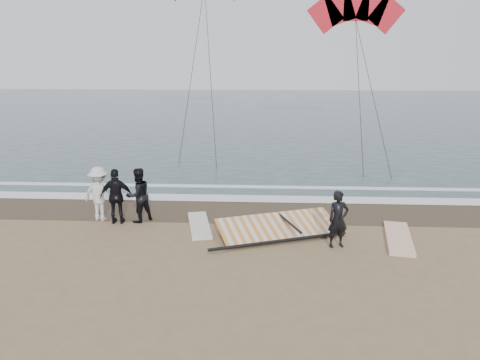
% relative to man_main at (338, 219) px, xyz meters
% --- Properties ---
extents(ground, '(120.00, 120.00, 0.00)m').
position_rel_man_main_xyz_m(ground, '(-1.80, -1.30, -0.88)').
color(ground, '#8C704C').
rests_on(ground, ground).
extents(sea, '(120.00, 54.00, 0.02)m').
position_rel_man_main_xyz_m(sea, '(-1.80, 31.70, -0.87)').
color(sea, '#233838').
rests_on(sea, ground).
extents(wet_sand, '(120.00, 2.80, 0.01)m').
position_rel_man_main_xyz_m(wet_sand, '(-1.80, 3.20, -0.88)').
color(wet_sand, '#4C3D2B').
rests_on(wet_sand, ground).
extents(foam_near, '(120.00, 0.90, 0.01)m').
position_rel_man_main_xyz_m(foam_near, '(-1.80, 4.60, -0.86)').
color(foam_near, white).
rests_on(foam_near, sea).
extents(foam_far, '(120.00, 0.45, 0.01)m').
position_rel_man_main_xyz_m(foam_far, '(-1.80, 6.30, -0.86)').
color(foam_far, white).
rests_on(foam_far, sea).
extents(man_main, '(0.74, 0.59, 1.77)m').
position_rel_man_main_xyz_m(man_main, '(0.00, 0.00, 0.00)').
color(man_main, black).
rests_on(man_main, ground).
extents(board_white, '(1.23, 2.79, 0.11)m').
position_rel_man_main_xyz_m(board_white, '(2.05, 0.66, -0.83)').
color(board_white, silver).
rests_on(board_white, ground).
extents(board_cream, '(1.15, 2.52, 0.10)m').
position_rel_man_main_xyz_m(board_cream, '(-4.42, 1.47, -0.83)').
color(board_cream, beige).
rests_on(board_cream, ground).
extents(trio_cluster, '(2.68, 1.19, 1.93)m').
position_rel_man_main_xyz_m(trio_cluster, '(-7.35, 1.86, 0.08)').
color(trio_cluster, black).
rests_on(trio_cluster, ground).
extents(sail_rig, '(4.30, 3.01, 0.51)m').
position_rel_man_main_xyz_m(sail_rig, '(-1.81, 1.00, -0.69)').
color(sail_rig, black).
rests_on(sail_rig, ground).
extents(kite_red, '(7.41, 6.57, 15.12)m').
position_rel_man_main_xyz_m(kite_red, '(3.93, 20.76, 7.28)').
color(kite_red, red).
rests_on(kite_red, ground).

